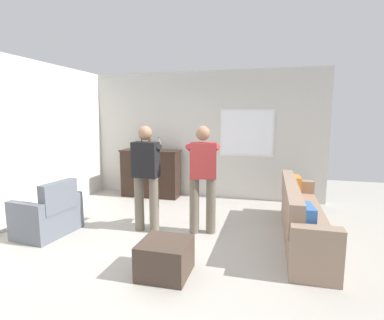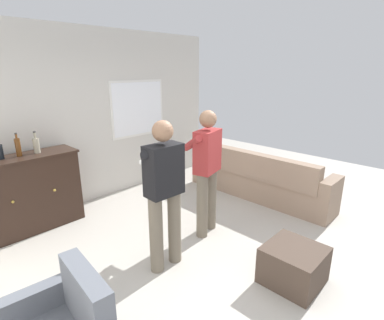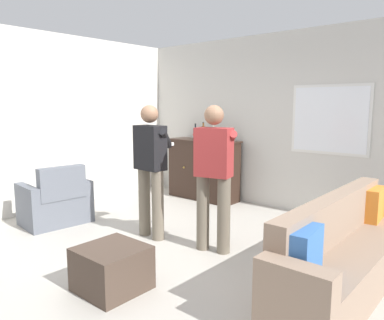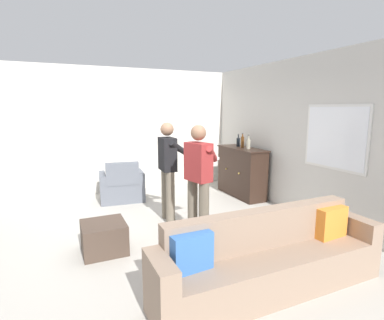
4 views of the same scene
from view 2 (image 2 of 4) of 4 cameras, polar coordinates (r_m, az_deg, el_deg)
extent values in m
plane|color=#B2ADA3|center=(3.74, 3.72, -18.50)|extent=(10.40, 10.40, 0.00)
cube|color=beige|center=(5.21, -19.11, 7.63)|extent=(5.20, 0.12, 2.80)
cube|color=silver|center=(5.64, -10.26, 9.64)|extent=(1.14, 0.02, 1.01)
cube|color=white|center=(5.64, -10.23, 9.63)|extent=(1.06, 0.03, 0.93)
cube|color=gray|center=(5.39, 12.31, -4.67)|extent=(0.55, 2.28, 0.42)
cube|color=gray|center=(5.09, 11.39, -0.91)|extent=(0.18, 2.28, 0.42)
cube|color=gray|center=(6.03, 2.51, -0.82)|extent=(0.55, 0.18, 0.64)
cube|color=gray|center=(4.89, 24.68, -6.84)|extent=(0.55, 0.18, 0.64)
cube|color=orange|center=(5.69, 4.55, 0.99)|extent=(0.17, 0.41, 0.36)
cube|color=#386BB7|center=(4.83, 21.13, -3.13)|extent=(0.18, 0.41, 0.36)
cube|color=slate|center=(2.43, -19.38, -23.62)|extent=(0.20, 0.65, 0.45)
cube|color=black|center=(4.69, -28.64, -5.77)|extent=(1.30, 0.44, 1.04)
cube|color=black|center=(4.53, -29.59, 0.47)|extent=(1.34, 0.48, 0.03)
sphere|color=#B79338|center=(4.40, -30.95, -6.86)|extent=(0.04, 0.04, 0.04)
sphere|color=#B79338|center=(4.54, -24.69, -5.24)|extent=(0.04, 0.04, 0.04)
cylinder|color=gray|center=(4.58, -27.51, 2.44)|extent=(0.08, 0.08, 0.20)
cylinder|color=gray|center=(4.55, -27.75, 4.16)|extent=(0.03, 0.03, 0.08)
cylinder|color=#262626|center=(4.55, -27.83, 4.75)|extent=(0.04, 0.04, 0.02)
cylinder|color=#593314|center=(4.52, -30.21, 2.08)|extent=(0.07, 0.07, 0.24)
cylinder|color=#593314|center=(4.49, -30.49, 3.90)|extent=(0.03, 0.03, 0.06)
cylinder|color=#262626|center=(4.48, -30.56, 4.36)|extent=(0.03, 0.03, 0.02)
cylinder|color=black|center=(4.50, -32.76, 1.31)|extent=(0.08, 0.08, 0.19)
cube|color=#47382D|center=(3.49, 18.74, -18.40)|extent=(0.56, 0.56, 0.40)
cylinder|color=#6B6051|center=(3.37, -6.83, -14.00)|extent=(0.15, 0.15, 0.88)
cylinder|color=#6B6051|center=(3.51, -3.36, -12.55)|extent=(0.15, 0.15, 0.88)
cube|color=black|center=(3.14, -5.39, -1.93)|extent=(0.41, 0.24, 0.55)
sphere|color=#8C664C|center=(3.03, -5.61, 5.51)|extent=(0.22, 0.22, 0.22)
cylinder|color=black|center=(3.16, -8.88, 0.18)|extent=(0.34, 0.40, 0.29)
cylinder|color=black|center=(3.29, -5.61, 0.99)|extent=(0.31, 0.41, 0.29)
cube|color=white|center=(3.38, -8.79, -0.23)|extent=(0.15, 0.05, 0.04)
cylinder|color=#6B6051|center=(3.98, 1.95, -8.73)|extent=(0.15, 0.15, 0.88)
cylinder|color=#6B6051|center=(4.19, 3.62, -7.37)|extent=(0.15, 0.15, 0.88)
cube|color=#9E2D2D|center=(3.84, 2.96, 1.67)|extent=(0.44, 0.31, 0.55)
sphere|color=#8C664C|center=(3.75, 3.06, 7.80)|extent=(0.22, 0.22, 0.22)
cylinder|color=#9E2D2D|center=(3.78, 0.04, 3.20)|extent=(0.24, 0.44, 0.29)
cylinder|color=#9E2D2D|center=(3.98, 1.67, 3.89)|extent=(0.39, 0.35, 0.29)
cube|color=white|center=(3.98, -1.16, 2.63)|extent=(0.16, 0.08, 0.04)
camera|label=1|loc=(4.31, 70.99, 1.01)|focal=28.00mm
camera|label=3|loc=(5.43, 53.24, 5.16)|focal=35.00mm
camera|label=4|loc=(6.63, 39.29, 11.09)|focal=28.00mm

